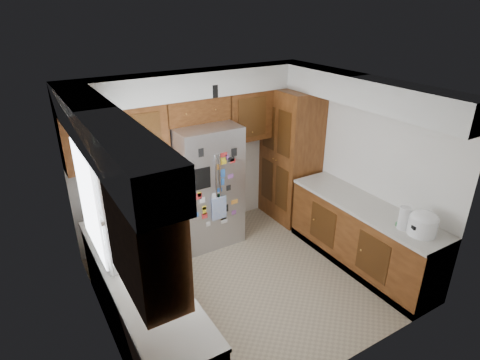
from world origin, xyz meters
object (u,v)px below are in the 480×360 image
paper_towel (404,218)px  fridge (206,185)px  rice_cooker (423,222)px  pantry (290,156)px

paper_towel → fridge: bearing=121.5°
fridge → paper_towel: fridge is taller
fridge → rice_cooker: bearing=-59.0°
pantry → fridge: 1.51m
pantry → fridge: bearing=177.9°
rice_cooker → pantry: bearing=90.0°
rice_cooker → paper_towel: bearing=115.3°
fridge → rice_cooker: 2.92m
pantry → rice_cooker: pantry is taller
paper_towel → rice_cooker: bearing=-64.7°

